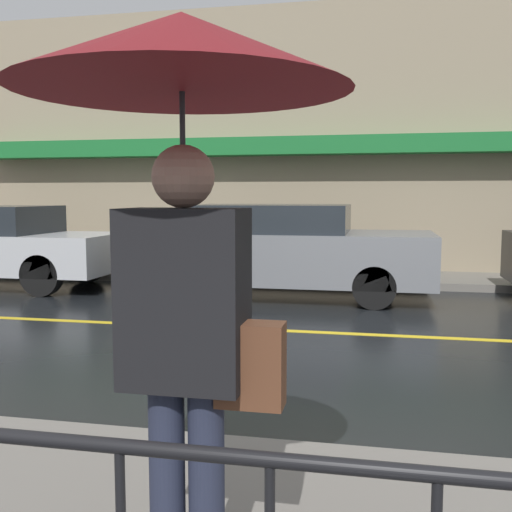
{
  "coord_description": "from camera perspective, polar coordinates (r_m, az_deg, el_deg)",
  "views": [
    {
      "loc": [
        0.05,
        -6.99,
        1.62
      ],
      "look_at": [
        -1.06,
        -1.62,
        1.07
      ],
      "focal_mm": 42.0,
      "sensor_mm": 36.0,
      "label": 1
    }
  ],
  "objects": [
    {
      "name": "ground_plane",
      "position": [
        7.17,
        11.04,
        -7.39
      ],
      "size": [
        80.0,
        80.0,
        0.0
      ],
      "primitive_type": "plane",
      "color": "black"
    },
    {
      "name": "lane_marking",
      "position": [
        7.17,
        11.04,
        -7.35
      ],
      "size": [
        25.2,
        0.12,
        0.01
      ],
      "color": "gold",
      "rests_on": "ground_plane"
    },
    {
      "name": "pedestrian",
      "position": [
        2.13,
        -6.91,
        12.29
      ],
      "size": [
        1.18,
        1.18,
        2.11
      ],
      "rotation": [
        0.0,
        0.0,
        3.14
      ],
      "color": "#23283D",
      "rests_on": "sidewalk_near"
    },
    {
      "name": "car_grey",
      "position": [
        9.6,
        2.34,
        0.65
      ],
      "size": [
        4.7,
        1.84,
        1.48
      ],
      "color": "slate",
      "rests_on": "ground_plane"
    },
    {
      "name": "sidewalk_far",
      "position": [
        11.45,
        11.29,
        -2.14
      ],
      "size": [
        28.0,
        1.72,
        0.13
      ],
      "color": "slate",
      "rests_on": "ground_plane"
    },
    {
      "name": "building_storefront",
      "position": [
        12.37,
        11.56,
        10.73
      ],
      "size": [
        28.0,
        0.85,
        5.44
      ],
      "color": "gray",
      "rests_on": "ground_plane"
    }
  ]
}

